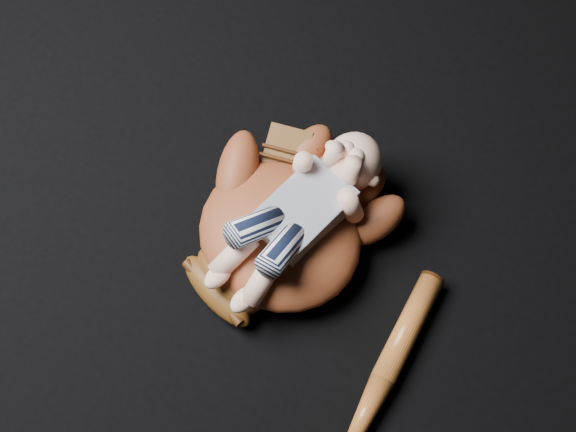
# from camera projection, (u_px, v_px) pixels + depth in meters

# --- Properties ---
(baseball_glove) EXTENTS (0.45, 0.49, 0.13)m
(baseball_glove) POSITION_uv_depth(u_px,v_px,m) (280.00, 231.00, 1.39)
(baseball_glove) COLOR maroon
(baseball_glove) RESTS_ON ground
(newborn_baby) EXTENTS (0.21, 0.39, 0.15)m
(newborn_baby) POSITION_uv_depth(u_px,v_px,m) (291.00, 219.00, 1.33)
(newborn_baby) COLOR beige
(newborn_baby) RESTS_ON baseball_glove
(baseball_bat) EXTENTS (0.11, 0.46, 0.04)m
(baseball_bat) POSITION_uv_depth(u_px,v_px,m) (376.00, 393.00, 1.31)
(baseball_bat) COLOR #A3531F
(baseball_bat) RESTS_ON ground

